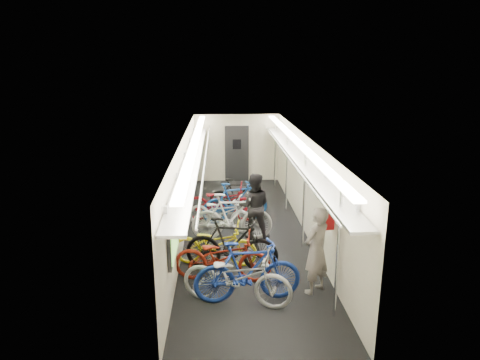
{
  "coord_description": "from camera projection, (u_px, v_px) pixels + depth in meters",
  "views": [
    {
      "loc": [
        -0.65,
        -10.05,
        4.09
      ],
      "look_at": [
        -0.1,
        0.79,
        1.15
      ],
      "focal_mm": 32.0,
      "sensor_mm": 36.0,
      "label": 1
    }
  ],
  "objects": [
    {
      "name": "train_car_shell",
      "position": [
        230.0,
        162.0,
        11.03
      ],
      "size": [
        10.0,
        10.0,
        10.0
      ],
      "color": "black",
      "rests_on": "ground"
    },
    {
      "name": "bicycle_0",
      "position": [
        237.0,
        277.0,
        7.44
      ],
      "size": [
        2.08,
        1.23,
        1.03
      ],
      "primitive_type": "imported",
      "rotation": [
        0.0,
        0.0,
        1.28
      ],
      "color": "#A1A2A5",
      "rests_on": "ground"
    },
    {
      "name": "bicycle_1",
      "position": [
        248.0,
        271.0,
        7.51
      ],
      "size": [
        1.96,
        0.71,
        1.15
      ],
      "primitive_type": "imported",
      "rotation": [
        0.0,
        0.0,
        1.66
      ],
      "color": "navy",
      "rests_on": "ground"
    },
    {
      "name": "bicycle_2",
      "position": [
        223.0,
        257.0,
        8.26
      ],
      "size": [
        1.96,
        0.91,
        0.99
      ],
      "primitive_type": "imported",
      "rotation": [
        0.0,
        0.0,
        1.43
      ],
      "color": "maroon",
      "rests_on": "ground"
    },
    {
      "name": "bicycle_3",
      "position": [
        231.0,
        244.0,
        8.64
      ],
      "size": [
        1.97,
        0.88,
        1.14
      ],
      "primitive_type": "imported",
      "rotation": [
        0.0,
        0.0,
        1.39
      ],
      "color": "black",
      "rests_on": "ground"
    },
    {
      "name": "bicycle_4",
      "position": [
        215.0,
        244.0,
        8.93
      ],
      "size": [
        1.84,
        0.89,
        0.93
      ],
      "primitive_type": "imported",
      "rotation": [
        0.0,
        0.0,
        1.41
      ],
      "color": "yellow",
      "rests_on": "ground"
    },
    {
      "name": "bicycle_5",
      "position": [
        232.0,
        217.0,
        10.18
      ],
      "size": [
        1.94,
        0.55,
        1.16
      ],
      "primitive_type": "imported",
      "rotation": [
        0.0,
        0.0,
        1.57
      ],
      "color": "silver",
      "rests_on": "ground"
    },
    {
      "name": "bicycle_6",
      "position": [
        220.0,
        212.0,
        10.85
      ],
      "size": [
        1.85,
        1.25,
        0.92
      ],
      "primitive_type": "imported",
      "rotation": [
        0.0,
        0.0,
        1.17
      ],
      "color": "silver",
      "rests_on": "ground"
    },
    {
      "name": "bicycle_7",
      "position": [
        236.0,
        202.0,
        11.38
      ],
      "size": [
        1.9,
        1.0,
        1.1
      ],
      "primitive_type": "imported",
      "rotation": [
        0.0,
        0.0,
        1.85
      ],
      "color": "navy",
      "rests_on": "ground"
    },
    {
      "name": "bicycle_8",
      "position": [
        222.0,
        202.0,
        11.46
      ],
      "size": [
        2.04,
        0.89,
        1.04
      ],
      "primitive_type": "imported",
      "rotation": [
        0.0,
        0.0,
        1.47
      ],
      "color": "maroon",
      "rests_on": "ground"
    },
    {
      "name": "bicycle_9",
      "position": [
        238.0,
        195.0,
        12.16
      ],
      "size": [
        1.66,
        0.55,
        0.98
      ],
      "primitive_type": "imported",
      "rotation": [
        0.0,
        0.0,
        1.51
      ],
      "color": "black",
      "rests_on": "ground"
    },
    {
      "name": "passenger_near",
      "position": [
        316.0,
        250.0,
        7.76
      ],
      "size": [
        0.71,
        0.69,
        1.65
      ],
      "primitive_type": "imported",
      "rotation": [
        0.0,
        0.0,
        3.84
      ],
      "color": "gray",
      "rests_on": "ground"
    },
    {
      "name": "passenger_mid",
      "position": [
        254.0,
        206.0,
        10.24
      ],
      "size": [
        0.84,
        0.69,
        1.62
      ],
      "primitive_type": "imported",
      "rotation": [
        0.0,
        0.0,
        3.04
      ],
      "color": "black",
      "rests_on": "ground"
    },
    {
      "name": "backpack",
      "position": [
        329.0,
        219.0,
        8.02
      ],
      "size": [
        0.28,
        0.18,
        0.38
      ],
      "primitive_type": "cube",
      "rotation": [
        0.0,
        0.0,
        0.14
      ],
      "color": "#AA1113",
      "rests_on": "passenger_near"
    }
  ]
}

